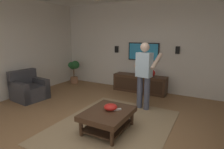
# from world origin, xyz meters

# --- Properties ---
(ground_plane) EXTENTS (7.98, 7.98, 0.00)m
(ground_plane) POSITION_xyz_m (0.00, 0.00, 0.00)
(ground_plane) COLOR olive
(wall_back_tv) EXTENTS (0.10, 6.85, 2.88)m
(wall_back_tv) POSITION_xyz_m (3.08, 0.00, 1.44)
(wall_back_tv) COLOR silver
(wall_back_tv) RESTS_ON ground
(area_rug) EXTENTS (2.73, 2.15, 0.01)m
(area_rug) POSITION_xyz_m (0.32, -0.06, 0.01)
(area_rug) COLOR #9E8460
(area_rug) RESTS_ON ground
(armchair) EXTENTS (0.87, 0.88, 0.82)m
(armchair) POSITION_xyz_m (0.57, 2.82, 0.28)
(armchair) COLOR #38383D
(armchair) RESTS_ON ground
(coffee_table) EXTENTS (1.00, 0.80, 0.40)m
(coffee_table) POSITION_xyz_m (0.12, -0.06, 0.30)
(coffee_table) COLOR #422B1C
(coffee_table) RESTS_ON ground
(media_console) EXTENTS (0.45, 1.70, 0.55)m
(media_console) POSITION_xyz_m (2.75, 0.28, 0.28)
(media_console) COLOR #422B1C
(media_console) RESTS_ON ground
(tv) EXTENTS (0.05, 1.01, 0.57)m
(tv) POSITION_xyz_m (2.99, 0.28, 1.28)
(tv) COLOR black
(person_standing) EXTENTS (0.60, 0.61, 1.64)m
(person_standing) POSITION_xyz_m (1.48, -0.29, 0.93)
(person_standing) COLOR #4C5166
(person_standing) RESTS_ON ground
(potted_plant_tall) EXTENTS (0.35, 0.39, 0.86)m
(potted_plant_tall) POSITION_xyz_m (2.58, 2.87, 0.55)
(potted_plant_tall) COLOR #9E6B4C
(potted_plant_tall) RESTS_ON ground
(bowl) EXTENTS (0.26, 0.26, 0.12)m
(bowl) POSITION_xyz_m (0.19, -0.08, 0.46)
(bowl) COLOR red
(bowl) RESTS_ON coffee_table
(remote_white) EXTENTS (0.14, 0.13, 0.02)m
(remote_white) POSITION_xyz_m (0.24, -0.20, 0.41)
(remote_white) COLOR white
(remote_white) RESTS_ON coffee_table
(remote_black) EXTENTS (0.09, 0.16, 0.02)m
(remote_black) POSITION_xyz_m (0.25, -0.07, 0.41)
(remote_black) COLOR black
(remote_black) RESTS_ON coffee_table
(vase_round) EXTENTS (0.22, 0.22, 0.22)m
(vase_round) POSITION_xyz_m (2.73, -0.10, 0.66)
(vase_round) COLOR red
(vase_round) RESTS_ON media_console
(wall_speaker_left) EXTENTS (0.06, 0.12, 0.22)m
(wall_speaker_left) POSITION_xyz_m (3.00, -0.76, 1.37)
(wall_speaker_left) COLOR black
(wall_speaker_right) EXTENTS (0.06, 0.12, 0.22)m
(wall_speaker_right) POSITION_xyz_m (3.00, 1.26, 1.32)
(wall_speaker_right) COLOR black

